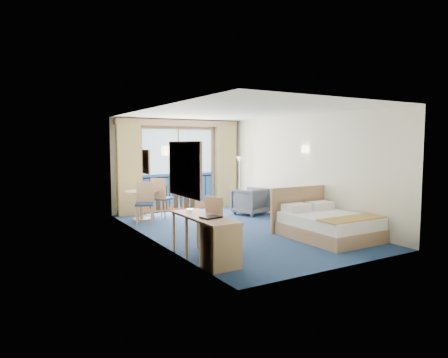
% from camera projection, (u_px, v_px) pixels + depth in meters
% --- Properties ---
extents(floor, '(6.50, 6.50, 0.00)m').
position_uv_depth(floor, '(236.00, 230.00, 9.22)').
color(floor, navy).
rests_on(floor, ground).
extents(room_walls, '(4.04, 6.54, 2.72)m').
position_uv_depth(room_walls, '(236.00, 153.00, 9.06)').
color(room_walls, beige).
rests_on(room_walls, ground).
extents(balcony_door, '(2.36, 0.03, 2.52)m').
position_uv_depth(balcony_door, '(178.00, 172.00, 11.87)').
color(balcony_door, navy).
rests_on(balcony_door, room_walls).
extents(curtain_left, '(0.65, 0.22, 2.55)m').
position_uv_depth(curtain_left, '(129.00, 169.00, 10.96)').
color(curtain_left, tan).
rests_on(curtain_left, room_walls).
extents(curtain_right, '(0.65, 0.22, 2.55)m').
position_uv_depth(curtain_right, '(226.00, 166.00, 12.52)').
color(curtain_right, tan).
rests_on(curtain_right, room_walls).
extents(pelmet, '(3.80, 0.25, 0.18)m').
position_uv_depth(pelmet, '(180.00, 123.00, 11.65)').
color(pelmet, tan).
rests_on(pelmet, room_walls).
extents(mirror, '(0.05, 1.25, 0.95)m').
position_uv_depth(mirror, '(185.00, 169.00, 6.80)').
color(mirror, tan).
rests_on(mirror, room_walls).
extents(wall_print, '(0.04, 0.42, 0.52)m').
position_uv_depth(wall_print, '(146.00, 162.00, 8.47)').
color(wall_print, tan).
rests_on(wall_print, room_walls).
extents(sconce_left, '(0.18, 0.18, 0.18)m').
position_uv_depth(sconce_left, '(166.00, 151.00, 7.56)').
color(sconce_left, beige).
rests_on(sconce_left, room_walls).
extents(sconce_right, '(0.18, 0.18, 0.18)m').
position_uv_depth(sconce_right, '(305.00, 149.00, 9.90)').
color(sconce_right, beige).
rests_on(sconce_right, room_walls).
extents(bed, '(1.60, 1.90, 1.01)m').
position_uv_depth(bed, '(327.00, 224.00, 8.42)').
color(bed, tan).
rests_on(bed, ground).
extents(nightstand, '(0.46, 0.44, 0.60)m').
position_uv_depth(nightstand, '(307.00, 213.00, 9.66)').
color(nightstand, tan).
rests_on(nightstand, ground).
extents(phone, '(0.21, 0.19, 0.08)m').
position_uv_depth(phone, '(309.00, 199.00, 9.63)').
color(phone, white).
rests_on(phone, nightstand).
extents(armchair, '(1.01, 1.03, 0.75)m').
position_uv_depth(armchair, '(250.00, 201.00, 11.19)').
color(armchair, '#474B56').
rests_on(armchair, ground).
extents(floor_lamp, '(0.22, 0.22, 1.60)m').
position_uv_depth(floor_lamp, '(239.00, 169.00, 12.09)').
color(floor_lamp, silver).
rests_on(floor_lamp, ground).
extents(desk, '(0.55, 1.61, 0.75)m').
position_uv_depth(desk, '(217.00, 241.00, 6.46)').
color(desk, tan).
rests_on(desk, ground).
extents(desk_chair, '(0.54, 0.53, 1.04)m').
position_uv_depth(desk_chair, '(219.00, 221.00, 7.20)').
color(desk_chair, '#1E2C46').
rests_on(desk_chair, ground).
extents(folder, '(0.35, 0.28, 0.03)m').
position_uv_depth(folder, '(211.00, 217.00, 6.61)').
color(folder, black).
rests_on(folder, desk).
extents(desk_lamp, '(0.12, 0.12, 0.43)m').
position_uv_depth(desk_lamp, '(190.00, 193.00, 7.27)').
color(desk_lamp, silver).
rests_on(desk_lamp, desk).
extents(round_table, '(0.84, 0.84, 0.76)m').
position_uv_depth(round_table, '(142.00, 198.00, 10.41)').
color(round_table, tan).
rests_on(round_table, ground).
extents(table_chair_a, '(0.65, 0.64, 1.07)m').
position_uv_depth(table_chair_a, '(161.00, 195.00, 10.62)').
color(table_chair_a, '#1E2C46').
rests_on(table_chair_a, ground).
extents(table_chair_b, '(0.58, 0.59, 1.02)m').
position_uv_depth(table_chair_b, '(145.00, 200.00, 9.93)').
color(table_chair_b, '#1E2C46').
rests_on(table_chair_b, ground).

